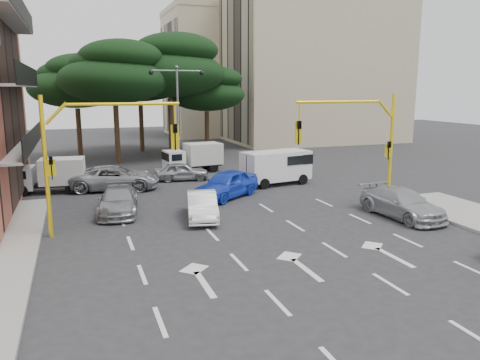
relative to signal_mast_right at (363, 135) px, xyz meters
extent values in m
plane|color=#28282B|center=(-6.80, -1.99, -3.88)|extent=(120.00, 120.00, 0.00)
cube|color=gray|center=(-6.80, 14.01, -3.81)|extent=(1.40, 6.00, 0.15)
cube|color=black|center=(-17.24, 6.01, 2.12)|extent=(0.12, 14.72, 11.20)
cube|color=beige|center=(13.20, 30.01, 5.12)|extent=(20.00, 12.00, 18.00)
cube|color=black|center=(3.14, 30.01, 4.62)|extent=(0.12, 11.04, 16.20)
cube|color=beige|center=(6.20, 42.01, 4.12)|extent=(16.00, 12.00, 16.00)
cube|color=black|center=(-1.86, 42.01, 3.62)|extent=(0.12, 11.04, 14.20)
cube|color=beige|center=(6.20, 42.01, 12.47)|extent=(16.15, 12.15, 0.70)
cylinder|color=#382616|center=(-10.80, 20.01, -1.41)|extent=(0.44, 0.44, 4.95)
ellipsoid|color=black|center=(-10.80, 20.01, 3.05)|extent=(9.15, 9.15, 3.87)
ellipsoid|color=black|center=(-10.20, 19.61, 4.92)|extent=(6.86, 6.86, 2.86)
ellipsoid|color=black|center=(-11.30, 20.31, 4.37)|extent=(6.07, 6.07, 2.64)
cylinder|color=#382616|center=(-5.80, 22.01, -1.18)|extent=(0.44, 0.44, 5.40)
ellipsoid|color=black|center=(-5.80, 22.01, 3.68)|extent=(9.98, 9.98, 4.22)
ellipsoid|color=black|center=(-5.20, 21.61, 5.72)|extent=(7.49, 7.49, 3.12)
ellipsoid|color=black|center=(-6.30, 22.31, 5.12)|extent=(6.62, 6.62, 2.88)
cylinder|color=#382616|center=(-13.80, 24.01, -1.63)|extent=(0.44, 0.44, 4.50)
ellipsoid|color=black|center=(-13.80, 24.01, 2.42)|extent=(8.32, 8.32, 3.52)
ellipsoid|color=black|center=(-13.20, 23.61, 4.12)|extent=(6.24, 6.24, 2.60)
ellipsoid|color=black|center=(-14.30, 24.31, 3.62)|extent=(5.52, 5.52, 2.40)
cylinder|color=#382616|center=(-1.80, 24.01, -1.86)|extent=(0.44, 0.44, 4.05)
ellipsoid|color=black|center=(-1.80, 24.01, 1.79)|extent=(7.49, 7.49, 3.17)
ellipsoid|color=black|center=(-1.20, 23.61, 3.32)|extent=(5.62, 5.62, 2.34)
ellipsoid|color=black|center=(-2.30, 24.31, 2.87)|extent=(4.97, 4.97, 2.16)
cylinder|color=#382616|center=(-7.80, 27.01, -1.41)|extent=(0.44, 0.44, 4.95)
ellipsoid|color=black|center=(-7.80, 27.01, 3.05)|extent=(9.15, 9.15, 3.87)
ellipsoid|color=black|center=(-7.20, 26.61, 4.92)|extent=(6.86, 6.86, 2.86)
ellipsoid|color=black|center=(-8.30, 27.31, 4.37)|extent=(6.07, 6.07, 2.64)
cylinder|color=yellow|center=(1.80, 0.01, -0.88)|extent=(0.18, 0.18, 6.00)
cylinder|color=yellow|center=(1.25, 0.01, 1.37)|extent=(0.95, 0.14, 0.95)
cylinder|color=yellow|center=(-1.50, 0.01, 1.72)|extent=(4.80, 0.14, 0.14)
cylinder|color=yellow|center=(-3.70, 0.01, 1.27)|extent=(0.08, 0.08, 0.90)
imported|color=black|center=(-3.70, 0.01, 0.22)|extent=(0.20, 0.24, 1.20)
cube|color=yellow|center=(-3.70, 0.09, 0.22)|extent=(0.36, 0.06, 1.10)
imported|color=black|center=(1.58, -0.14, -0.88)|extent=(0.16, 0.20, 1.00)
cube|color=yellow|center=(1.58, -0.04, -0.88)|extent=(0.35, 0.08, 0.70)
cylinder|color=yellow|center=(-15.40, 0.01, -0.88)|extent=(0.18, 0.18, 6.00)
cylinder|color=yellow|center=(-14.85, 0.01, 1.37)|extent=(0.95, 0.14, 0.95)
cylinder|color=yellow|center=(-12.10, 0.01, 1.72)|extent=(4.80, 0.14, 0.14)
cylinder|color=yellow|center=(-9.90, 0.01, 1.27)|extent=(0.08, 0.08, 0.90)
imported|color=black|center=(-9.90, 0.01, 0.22)|extent=(0.20, 0.24, 1.20)
cube|color=yellow|center=(-9.90, 0.09, 0.22)|extent=(0.36, 0.06, 1.10)
imported|color=black|center=(-15.18, -0.14, -0.88)|extent=(0.16, 0.20, 1.00)
cube|color=yellow|center=(-15.18, -0.04, -0.88)|extent=(0.35, 0.08, 0.70)
cylinder|color=slate|center=(-6.80, 14.01, 0.02)|extent=(0.16, 0.16, 7.50)
cylinder|color=slate|center=(-7.70, 14.01, 3.67)|extent=(1.80, 0.10, 0.10)
sphere|color=black|center=(-8.70, 14.01, 3.52)|extent=(0.36, 0.36, 0.36)
cylinder|color=slate|center=(-5.90, 14.01, 3.67)|extent=(1.80, 0.10, 0.10)
sphere|color=black|center=(-4.90, 14.01, 3.52)|extent=(0.36, 0.36, 0.36)
sphere|color=slate|center=(-6.80, 14.01, 3.92)|extent=(0.24, 0.24, 0.24)
imported|color=white|center=(-8.56, 0.62, -3.23)|extent=(2.16, 4.17, 1.31)
imported|color=#1738C4|center=(-6.04, 4.52, -3.09)|extent=(4.87, 4.31, 1.59)
imported|color=gray|center=(-12.32, 3.01, -3.22)|extent=(2.53, 4.83, 1.34)
imported|color=#9C9FA3|center=(-11.98, 8.87, -3.13)|extent=(5.80, 3.45, 1.51)
imported|color=#96999D|center=(-7.38, 10.54, -3.26)|extent=(3.85, 1.93, 1.26)
imported|color=#A5A9AD|center=(0.80, -2.40, -3.18)|extent=(2.29, 4.99, 1.42)
camera|label=1|loc=(-14.16, -20.82, 2.37)|focal=35.00mm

